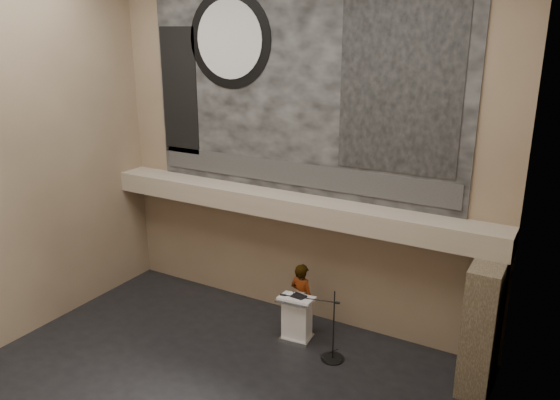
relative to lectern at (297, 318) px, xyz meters
The scene contains 19 objects.
floor 2.93m from the lectern, 103.74° to the right, with size 10.00×10.00×0.00m, color black.
wall_back 3.95m from the lectern, 119.55° to the left, with size 10.00×0.02×8.50m, color #78624C.
wall_left 7.33m from the lectern, 153.82° to the right, with size 0.02×8.00×8.50m, color #78624C.
wall_right 6.33m from the lectern, 32.92° to the right, with size 0.02×8.00×8.50m, color #78624C.
soffit 2.62m from the lectern, 130.31° to the left, with size 10.00×0.80×0.50m, color gray.
sprinkler_left 3.20m from the lectern, 161.69° to the left, with size 0.04×0.04×0.06m, color #B2893D.
sprinkler_right 2.56m from the lectern, 31.84° to the left, with size 0.04×0.04×0.06m, color #B2893D.
banner 5.32m from the lectern, 120.17° to the left, with size 8.00×0.05×5.00m, color black.
banner_text_strip 3.37m from the lectern, 121.04° to the left, with size 7.76×0.02×0.55m, color #2E2E2E.
banner_clock_rim 6.73m from the lectern, 155.43° to the left, with size 2.30×2.30×0.02m, color black.
banner_clock_face 6.72m from the lectern, 155.81° to the left, with size 1.84×1.84×0.02m, color silver.
banner_building_print 5.64m from the lectern, 33.49° to the left, with size 2.60×0.02×3.60m, color black.
banner_brick_print 6.44m from the lectern, 164.46° to the left, with size 1.10×0.02×3.20m, color black.
stone_pier 4.06m from the lectern, ahead, with size 0.60×1.40×2.70m, color #433929.
lectern is the anchor object (origin of this frame).
binder 0.57m from the lectern, ahead, with size 0.31×0.25×0.04m, color black.
papers 0.57m from the lectern, behind, with size 0.20×0.28×0.01m, color silver.
speaker_person 0.48m from the lectern, 100.12° to the left, with size 0.64×0.42×1.76m, color silver.
mic_stand 1.12m from the lectern, 17.80° to the right, with size 1.44×0.53×1.65m.
Camera 1 is at (5.91, -7.12, 6.94)m, focal length 35.00 mm.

